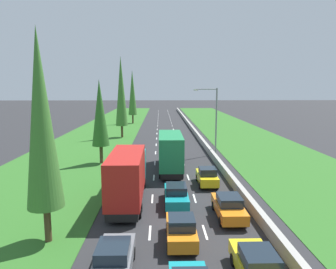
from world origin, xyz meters
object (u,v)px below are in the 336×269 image
object	(u,v)px
orange_hatchback_centre_lane	(181,230)
poplar_tree_third	(121,91)
teal_sedan_centre_lane	(176,195)
poplar_tree_second	(100,113)
poplar_tree_nearest	(41,120)
green_box_truck_centre_lane	(170,151)
poplar_tree_fourth	(132,93)
grey_sedan_left_lane	(114,260)
yellow_sedan_right_lane	(258,267)
orange_sedan_right_lane	(229,207)
street_light_mast	(214,116)
yellow_hatchback_right_lane	(207,176)
red_box_truck_left_lane	(128,176)

from	to	relation	value
orange_hatchback_centre_lane	poplar_tree_third	xyz separation A→B (m)	(-8.21, 38.80, 7.51)
teal_sedan_centre_lane	poplar_tree_third	size ratio (longest dim) A/B	0.31
poplar_tree_second	poplar_tree_nearest	bearing A→B (deg)	-88.72
green_box_truck_centre_lane	poplar_tree_nearest	distance (m)	18.17
orange_hatchback_centre_lane	poplar_tree_fourth	distance (m)	61.37
poplar_tree_nearest	poplar_tree_second	xyz separation A→B (m)	(-0.43, 19.07, -1.22)
grey_sedan_left_lane	poplar_tree_fourth	size ratio (longest dim) A/B	0.34
yellow_sedan_right_lane	grey_sedan_left_lane	xyz separation A→B (m)	(-6.84, 0.77, 0.00)
orange_sedan_right_lane	poplar_tree_third	bearing A→B (deg)	108.50
street_light_mast	orange_sedan_right_lane	bearing A→B (deg)	-96.60
yellow_sedan_right_lane	orange_sedan_right_lane	distance (m)	7.35
teal_sedan_centre_lane	poplar_tree_second	xyz separation A→B (m)	(-8.35, 13.41, 5.26)
orange_hatchback_centre_lane	yellow_hatchback_right_lane	distance (m)	11.27
grey_sedan_left_lane	green_box_truck_centre_lane	bearing A→B (deg)	79.98
orange_hatchback_centre_lane	grey_sedan_left_lane	distance (m)	4.65
orange_hatchback_centre_lane	poplar_tree_second	distance (m)	21.79
orange_hatchback_centre_lane	poplar_tree_nearest	world-z (taller)	poplar_tree_nearest
grey_sedan_left_lane	yellow_hatchback_right_lane	world-z (taller)	yellow_hatchback_right_lane
orange_hatchback_centre_lane	poplar_tree_third	bearing A→B (deg)	101.95
poplar_tree_nearest	poplar_tree_second	world-z (taller)	poplar_tree_nearest
yellow_sedan_right_lane	poplar_tree_nearest	world-z (taller)	poplar_tree_nearest
street_light_mast	yellow_sedan_right_lane	bearing A→B (deg)	-95.38
yellow_sedan_right_lane	orange_hatchback_centre_lane	bearing A→B (deg)	131.10
poplar_tree_second	poplar_tree_third	bearing A→B (deg)	89.63
yellow_hatchback_right_lane	poplar_tree_second	bearing A→B (deg)	143.11
poplar_tree_nearest	poplar_tree_third	bearing A→B (deg)	90.45
orange_hatchback_centre_lane	green_box_truck_centre_lane	xyz separation A→B (m)	(-0.13, 15.98, 1.35)
yellow_hatchback_right_lane	teal_sedan_centre_lane	world-z (taller)	yellow_hatchback_right_lane
yellow_sedan_right_lane	poplar_tree_second	bearing A→B (deg)	116.64
yellow_sedan_right_lane	red_box_truck_left_lane	bearing A→B (deg)	124.21
orange_hatchback_centre_lane	poplar_tree_second	world-z (taller)	poplar_tree_second
poplar_tree_nearest	orange_sedan_right_lane	bearing A→B (deg)	15.25
teal_sedan_centre_lane	grey_sedan_left_lane	bearing A→B (deg)	-111.11
orange_hatchback_centre_lane	poplar_tree_second	size ratio (longest dim) A/B	0.39
yellow_sedan_right_lane	green_box_truck_centre_lane	xyz separation A→B (m)	(-3.48, 19.82, 1.37)
red_box_truck_left_lane	poplar_tree_fourth	xyz separation A→B (m)	(-4.35, 53.77, 5.53)
teal_sedan_centre_lane	poplar_tree_third	distance (m)	34.61
red_box_truck_left_lane	street_light_mast	distance (m)	20.14
poplar_tree_nearest	orange_hatchback_centre_lane	bearing A→B (deg)	-2.72
orange_sedan_right_lane	grey_sedan_left_lane	distance (m)	9.67
grey_sedan_left_lane	red_box_truck_left_lane	bearing A→B (deg)	91.73
orange_hatchback_centre_lane	teal_sedan_centre_lane	size ratio (longest dim) A/B	0.87
orange_sedan_right_lane	poplar_tree_fourth	bearing A→B (deg)	101.65
yellow_hatchback_right_lane	poplar_tree_nearest	xyz separation A→B (m)	(-11.07, -10.44, 6.46)
teal_sedan_centre_lane	poplar_tree_third	world-z (taller)	poplar_tree_third
green_box_truck_centre_lane	poplar_tree_third	bearing A→B (deg)	109.49
street_light_mast	grey_sedan_left_lane	bearing A→B (deg)	-109.26
orange_sedan_right_lane	street_light_mast	xyz separation A→B (m)	(2.37, 20.51, 4.42)
green_box_truck_centre_lane	poplar_tree_nearest	bearing A→B (deg)	-116.48
poplar_tree_third	street_light_mast	size ratio (longest dim) A/B	1.62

